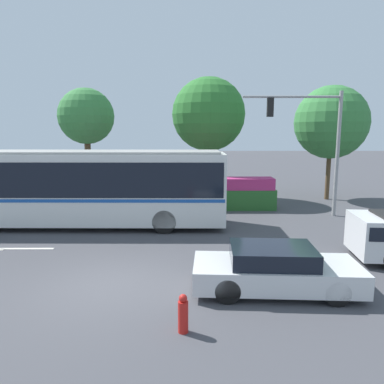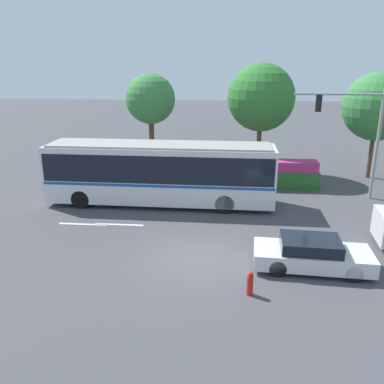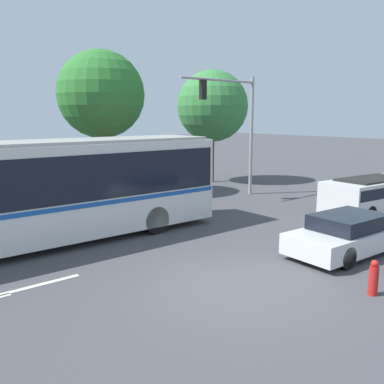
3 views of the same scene
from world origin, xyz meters
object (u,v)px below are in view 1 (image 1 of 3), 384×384
(fire_hydrant, at_px, (183,314))
(street_tree_centre, at_px, (209,115))
(street_tree_left, at_px, (86,117))
(city_bus, at_px, (85,184))
(sedan_foreground, at_px, (275,270))
(traffic_light_pole, at_px, (316,134))
(street_tree_right, at_px, (331,122))

(fire_hydrant, bearing_deg, street_tree_centre, 85.18)
(street_tree_left, height_order, fire_hydrant, street_tree_left)
(city_bus, bearing_deg, street_tree_left, -75.17)
(fire_hydrant, bearing_deg, sedan_foreground, 40.03)
(sedan_foreground, bearing_deg, street_tree_centre, 97.90)
(traffic_light_pole, height_order, street_tree_right, street_tree_right)
(traffic_light_pole, height_order, fire_hydrant, traffic_light_pole)
(street_tree_right, bearing_deg, traffic_light_pole, -118.54)
(street_tree_left, distance_m, fire_hydrant, 17.30)
(city_bus, height_order, street_tree_centre, street_tree_centre)
(city_bus, xyz_separation_m, fire_hydrant, (4.50, -8.80, -1.52))
(city_bus, bearing_deg, sedan_foreground, 136.38)
(city_bus, xyz_separation_m, street_tree_left, (-1.68, 6.67, 3.18))
(street_tree_centre, relative_size, fire_hydrant, 8.77)
(traffic_light_pole, bearing_deg, street_tree_left, -20.42)
(city_bus, xyz_separation_m, traffic_light_pole, (10.84, 2.00, 2.17))
(sedan_foreground, bearing_deg, street_tree_right, 67.66)
(city_bus, relative_size, street_tree_right, 1.77)
(street_tree_right, height_order, fire_hydrant, street_tree_right)
(street_tree_centre, bearing_deg, traffic_light_pole, -44.39)
(street_tree_right, bearing_deg, sedan_foreground, -115.65)
(street_tree_left, xyz_separation_m, street_tree_centre, (7.50, 0.25, 0.15))
(street_tree_left, bearing_deg, fire_hydrant, -68.24)
(fire_hydrant, bearing_deg, traffic_light_pole, 59.58)
(traffic_light_pole, bearing_deg, sedan_foreground, 65.91)
(traffic_light_pole, distance_m, street_tree_right, 5.23)
(street_tree_left, relative_size, street_tree_right, 0.98)
(city_bus, xyz_separation_m, sedan_foreground, (6.92, -6.77, -1.34))
(street_tree_left, xyz_separation_m, fire_hydrant, (6.17, -15.47, -4.70))
(traffic_light_pole, xyz_separation_m, fire_hydrant, (-6.35, -10.80, -3.69))
(street_tree_centre, bearing_deg, city_bus, -130.08)
(sedan_foreground, xyz_separation_m, traffic_light_pole, (3.92, 8.77, 3.50))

